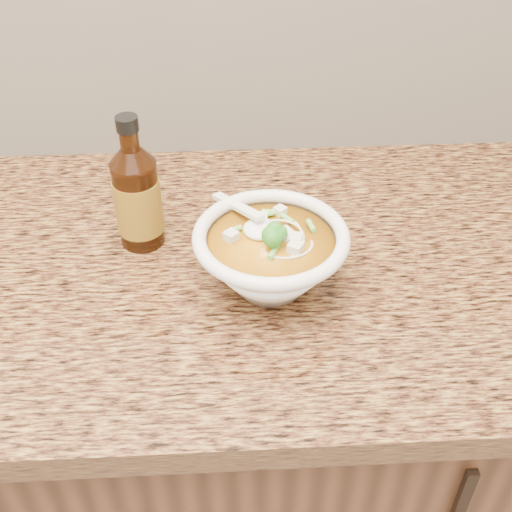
{
  "coord_description": "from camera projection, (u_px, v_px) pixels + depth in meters",
  "views": [
    {
      "loc": [
        0.22,
        0.93,
        1.51
      ],
      "look_at": [
        0.25,
        1.6,
        0.95
      ],
      "focal_mm": 45.0,
      "sensor_mm": 36.0,
      "label": 1
    }
  ],
  "objects": [
    {
      "name": "hot_sauce_bottle",
      "position": [
        137.0,
        198.0,
        0.93
      ],
      "size": [
        0.08,
        0.08,
        0.21
      ],
      "rotation": [
        0.0,
        0.0,
        0.16
      ],
      "color": "#3C1A08",
      "rests_on": "counter_slab"
    },
    {
      "name": "counter_slab",
      "position": [
        86.0,
        269.0,
        0.96
      ],
      "size": [
        4.0,
        0.68,
        0.04
      ],
      "primitive_type": "cube",
      "color": "olive",
      "rests_on": "cabinet"
    },
    {
      "name": "cabinet",
      "position": [
        125.0,
        444.0,
        1.25
      ],
      "size": [
        4.0,
        0.65,
        0.86
      ],
      "primitive_type": "cube",
      "color": "#321B0F",
      "rests_on": "ground"
    },
    {
      "name": "soup_bowl",
      "position": [
        270.0,
        258.0,
        0.87
      ],
      "size": [
        0.21,
        0.22,
        0.12
      ],
      "rotation": [
        0.0,
        0.0,
        -0.24
      ],
      "color": "white",
      "rests_on": "counter_slab"
    }
  ]
}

